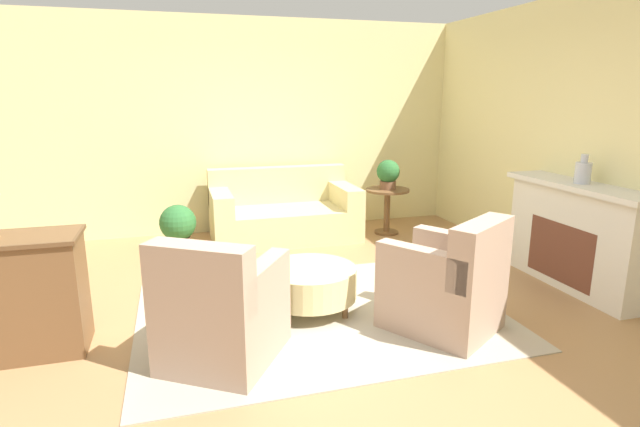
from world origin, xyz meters
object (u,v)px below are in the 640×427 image
armchair_right (447,286)px  couch (284,214)px  side_table (387,203)px  potted_plant_floor (178,226)px  potted_plant_on_side_table (388,173)px  vase_mantel_near (583,172)px  ottoman_table (309,282)px  armchair_left (221,312)px

armchair_right → couch: bearing=103.0°
side_table → potted_plant_floor: side_table is taller
potted_plant_on_side_table → vase_mantel_near: bearing=-67.3°
ottoman_table → vase_mantel_near: vase_mantel_near is taller
potted_plant_on_side_table → potted_plant_floor: potted_plant_on_side_table is taller
vase_mantel_near → potted_plant_on_side_table: 2.47m
couch → armchair_left: 3.12m
side_table → potted_plant_floor: bearing=-176.8°
side_table → potted_plant_on_side_table: potted_plant_on_side_table is taller
vase_mantel_near → armchair_right: bearing=-163.8°
potted_plant_floor → side_table: bearing=3.2°
side_table → ottoman_table: bearing=-127.9°
side_table → potted_plant_on_side_table: (0.00, -0.00, 0.39)m
ottoman_table → side_table: size_ratio=1.33×
armchair_left → armchair_right: bearing=0.0°
armchair_left → couch: bearing=70.0°
potted_plant_floor → armchair_right: bearing=-52.3°
side_table → potted_plant_floor: 2.70m
armchair_right → potted_plant_on_side_table: (0.69, 2.74, 0.45)m
vase_mantel_near → potted_plant_floor: (-3.64, 2.11, -0.79)m
armchair_left → potted_plant_floor: 2.60m
armchair_right → potted_plant_on_side_table: size_ratio=2.71×
couch → ottoman_table: 2.31m
vase_mantel_near → armchair_left: bearing=-172.0°
vase_mantel_near → potted_plant_on_side_table: vase_mantel_near is taller
armchair_right → potted_plant_on_side_table: bearing=75.8°
couch → armchair_left: (-1.07, -2.93, 0.05)m
ottoman_table → couch: bearing=83.4°
vase_mantel_near → couch: bearing=133.3°
couch → vase_mantel_near: 3.47m
vase_mantel_near → potted_plant_on_side_table: bearing=112.7°
potted_plant_on_side_table → potted_plant_floor: bearing=-176.8°
potted_plant_floor → ottoman_table: bearing=-61.5°
armchair_right → potted_plant_on_side_table: potted_plant_on_side_table is taller
armchair_left → potted_plant_on_side_table: size_ratio=2.71×
armchair_left → vase_mantel_near: bearing=8.0°
armchair_left → armchair_right: same height
potted_plant_floor → potted_plant_on_side_table: bearing=3.2°
armchair_left → side_table: 3.66m
side_table → potted_plant_on_side_table: bearing=-90.0°
potted_plant_on_side_table → armchair_right: bearing=-104.2°
side_table → vase_mantel_near: (0.95, -2.26, 0.71)m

